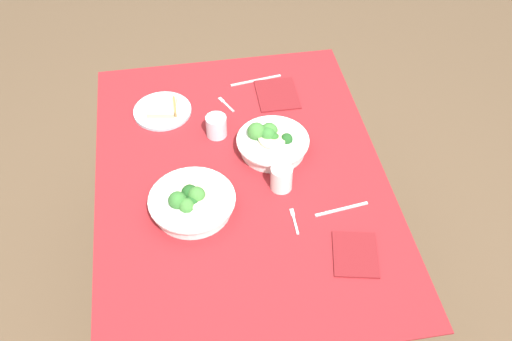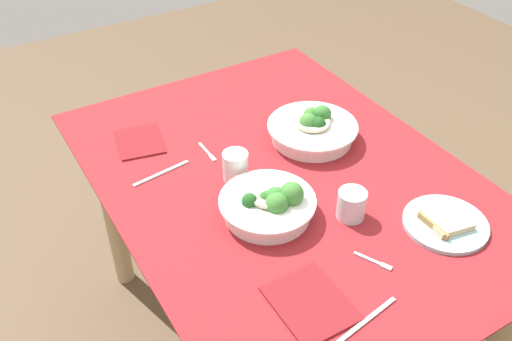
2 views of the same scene
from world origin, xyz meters
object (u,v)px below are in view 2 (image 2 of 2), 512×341
object	(u,v)px
bread_side_plate	(445,223)
water_glass_side	(351,204)
table_knife_right	(363,323)
napkin_folded_lower	(140,142)
table_knife_left	(161,173)
napkin_folded_upper	(310,303)
broccoli_bowl_near	(270,205)
broccoli_bowl_far	(313,129)
water_glass_center	(235,166)
fork_by_far_bowl	(208,153)
fork_by_near_bowl	(375,262)

from	to	relation	value
bread_side_plate	water_glass_side	bearing A→B (deg)	-129.65
table_knife_right	napkin_folded_lower	xyz separation A→B (m)	(-0.89, -0.16, 0.00)
table_knife_left	table_knife_right	world-z (taller)	same
table_knife_right	napkin_folded_upper	distance (m)	0.12
broccoli_bowl_near	bread_side_plate	size ratio (longest dim) A/B	1.17
broccoli_bowl_far	napkin_folded_upper	distance (m)	0.65
water_glass_center	napkin_folded_upper	xyz separation A→B (m)	(0.48, -0.08, -0.04)
fork_by_far_bowl	fork_by_near_bowl	size ratio (longest dim) A/B	1.12
table_knife_right	water_glass_side	bearing A→B (deg)	-132.58
broccoli_bowl_far	napkin_folded_lower	size ratio (longest dim) A/B	1.68
table_knife_right	bread_side_plate	bearing A→B (deg)	-169.74
table_knife_left	napkin_folded_upper	bearing A→B (deg)	-88.77
table_knife_left	napkin_folded_lower	xyz separation A→B (m)	(-0.18, 0.01, 0.00)
table_knife_left	napkin_folded_lower	distance (m)	0.18
broccoli_bowl_far	napkin_folded_upper	xyz separation A→B (m)	(0.53, -0.38, -0.03)
water_glass_center	fork_by_near_bowl	distance (m)	0.47
broccoli_bowl_far	water_glass_side	size ratio (longest dim) A/B	3.49
broccoli_bowl_near	napkin_folded_lower	bearing A→B (deg)	-160.96
broccoli_bowl_far	bread_side_plate	xyz separation A→B (m)	(0.50, 0.07, -0.03)
water_glass_center	fork_by_near_bowl	world-z (taller)	water_glass_center
broccoli_bowl_near	fork_by_far_bowl	world-z (taller)	broccoli_bowl_near
bread_side_plate	napkin_folded_upper	xyz separation A→B (m)	(0.03, -0.45, -0.01)
broccoli_bowl_far	fork_by_near_bowl	size ratio (longest dim) A/B	3.00
broccoli_bowl_near	napkin_folded_lower	distance (m)	0.52
fork_by_near_bowl	table_knife_right	world-z (taller)	same
bread_side_plate	table_knife_right	world-z (taller)	bread_side_plate
fork_by_far_bowl	bread_side_plate	bearing A→B (deg)	32.92
water_glass_center	water_glass_side	distance (m)	0.34
fork_by_near_bowl	bread_side_plate	bearing A→B (deg)	65.52
fork_by_near_bowl	water_glass_side	bearing A→B (deg)	135.98
broccoli_bowl_far	table_knife_right	xyz separation A→B (m)	(0.63, -0.31, -0.03)
water_glass_side	table_knife_left	size ratio (longest dim) A/B	0.44
broccoli_bowl_far	broccoli_bowl_near	bearing A→B (deg)	-52.48
table_knife_right	napkin_folded_lower	size ratio (longest dim) A/B	1.26
broccoli_bowl_far	table_knife_left	bearing A→B (deg)	-99.35
bread_side_plate	table_knife_left	size ratio (longest dim) A/B	1.20
water_glass_center	table_knife_left	xyz separation A→B (m)	(-0.13, -0.17, -0.04)
table_knife_left	bread_side_plate	bearing A→B (deg)	-54.58
water_glass_side	fork_by_near_bowl	bearing A→B (deg)	-18.12
water_glass_center	napkin_folded_lower	xyz separation A→B (m)	(-0.31, -0.17, -0.04)
water_glass_center	table_knife_left	world-z (taller)	water_glass_center
broccoli_bowl_near	water_glass_side	bearing A→B (deg)	58.45
napkin_folded_lower	water_glass_side	bearing A→B (deg)	30.23
fork_by_far_bowl	napkin_folded_lower	size ratio (longest dim) A/B	0.63
water_glass_center	fork_by_far_bowl	distance (m)	0.16
table_knife_left	broccoli_bowl_far	bearing A→B (deg)	-17.23
fork_by_far_bowl	napkin_folded_lower	distance (m)	0.22
table_knife_left	water_glass_side	bearing A→B (deg)	-57.68
water_glass_side	table_knife_right	world-z (taller)	water_glass_side
bread_side_plate	water_glass_center	world-z (taller)	water_glass_center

